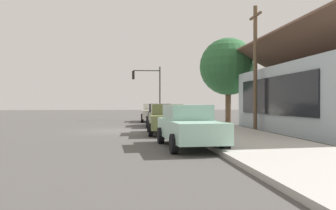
% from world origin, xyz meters
% --- Properties ---
extents(ground_plane, '(120.00, 120.00, 0.00)m').
position_xyz_m(ground_plane, '(0.00, 0.00, 0.00)').
color(ground_plane, '#4C4947').
extents(sidewalk_curb, '(60.00, 4.20, 0.16)m').
position_xyz_m(sidewalk_curb, '(0.00, 5.60, 0.08)').
color(sidewalk_curb, '#B2AFA8').
rests_on(sidewalk_curb, ground).
extents(car_ivory, '(4.43, 2.05, 1.59)m').
position_xyz_m(car_ivory, '(-9.84, 2.61, 0.81)').
color(car_ivory, silver).
rests_on(car_ivory, ground).
extents(car_charcoal, '(4.64, 2.09, 1.59)m').
position_xyz_m(car_charcoal, '(-3.84, 2.78, 0.81)').
color(car_charcoal, '#2D3035').
rests_on(car_charcoal, ground).
extents(car_olive, '(4.48, 2.13, 1.59)m').
position_xyz_m(car_olive, '(2.30, 2.64, 0.81)').
color(car_olive, olive).
rests_on(car_olive, ground).
extents(car_seafoam, '(4.85, 2.16, 1.59)m').
position_xyz_m(car_seafoam, '(8.11, 2.87, 0.81)').
color(car_seafoam, '#9ED1BC').
rests_on(car_seafoam, ground).
extents(storefront_building, '(13.06, 7.02, 5.66)m').
position_xyz_m(storefront_building, '(2.10, 11.98, 2.02)').
color(storefront_building, '#ADBCC6').
rests_on(storefront_building, ground).
extents(shade_tree, '(4.52, 4.52, 6.79)m').
position_xyz_m(shade_tree, '(-6.16, 8.42, 4.51)').
color(shade_tree, brown).
rests_on(shade_tree, ground).
extents(traffic_light_main, '(0.37, 2.79, 5.20)m').
position_xyz_m(traffic_light_main, '(-13.43, 2.54, 3.49)').
color(traffic_light_main, '#383833').
rests_on(traffic_light_main, ground).
extents(utility_pole_wooden, '(1.80, 0.24, 7.50)m').
position_xyz_m(utility_pole_wooden, '(0.54, 8.20, 3.93)').
color(utility_pole_wooden, brown).
rests_on(utility_pole_wooden, ground).
extents(fire_hydrant_red, '(0.22, 0.22, 0.71)m').
position_xyz_m(fire_hydrant_red, '(-5.94, 4.20, 0.50)').
color(fire_hydrant_red, red).
rests_on(fire_hydrant_red, sidewalk_curb).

